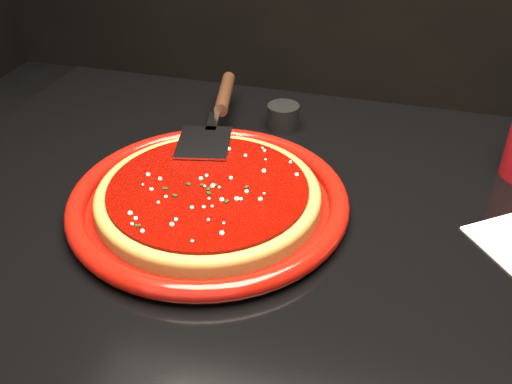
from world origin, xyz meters
TOP-DOWN VIEW (x-y plane):
  - plate at (-0.15, -0.02)m, footprint 0.45×0.45m
  - pizza_crust at (-0.15, -0.02)m, footprint 0.36×0.36m
  - pizza_crust_rim at (-0.15, -0.02)m, footprint 0.36×0.36m
  - pizza_sauce at (-0.15, -0.02)m, footprint 0.32×0.32m
  - parmesan_dusting at (-0.15, -0.02)m, footprint 0.27×0.27m
  - basil_flecks at (-0.15, -0.02)m, footprint 0.25×0.25m
  - pizza_server at (-0.20, 0.18)m, footprint 0.17×0.35m
  - ramekin at (-0.11, 0.25)m, footprint 0.07×0.07m

SIDE VIEW (x-z plane):
  - plate at x=-0.15m, z-range 0.75..0.78m
  - pizza_crust at x=-0.15m, z-range 0.76..0.78m
  - ramekin at x=-0.11m, z-range 0.75..0.79m
  - pizza_crust_rim at x=-0.15m, z-range 0.77..0.79m
  - pizza_sauce at x=-0.15m, z-range 0.78..0.79m
  - basil_flecks at x=-0.15m, z-range 0.79..0.79m
  - parmesan_dusting at x=-0.15m, z-range 0.79..0.79m
  - pizza_server at x=-0.20m, z-range 0.79..0.81m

